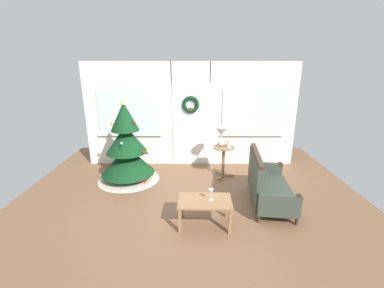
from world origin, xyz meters
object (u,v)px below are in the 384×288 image
at_px(coffee_table, 204,204).
at_px(gift_box, 141,178).
at_px(settee_sofa, 265,184).
at_px(wine_glass, 210,192).
at_px(table_lamp, 220,134).
at_px(christmas_tree, 126,151).
at_px(side_table, 223,156).
at_px(flower_vase, 228,142).

relative_size(coffee_table, gift_box, 3.76).
xyz_separation_m(settee_sofa, gift_box, (-2.46, 0.84, -0.26)).
bearing_deg(wine_glass, gift_box, 131.96).
xyz_separation_m(table_lamp, wine_glass, (-0.35, -1.92, -0.42)).
relative_size(christmas_tree, side_table, 2.53).
bearing_deg(flower_vase, side_table, 149.04).
xyz_separation_m(side_table, table_lamp, (-0.06, 0.04, 0.49)).
distance_m(christmas_tree, coffee_table, 2.38).
bearing_deg(table_lamp, side_table, -33.69).
distance_m(table_lamp, flower_vase, 0.25).
bearing_deg(coffee_table, side_table, 74.83).
xyz_separation_m(settee_sofa, wine_glass, (-1.06, -0.72, 0.20)).
relative_size(settee_sofa, wine_glass, 7.94).
bearing_deg(flower_vase, gift_box, -172.17).
xyz_separation_m(christmas_tree, side_table, (2.13, 0.16, -0.17)).
relative_size(christmas_tree, coffee_table, 2.12).
bearing_deg(christmas_tree, table_lamp, 5.56).
xyz_separation_m(christmas_tree, gift_box, (0.31, -0.16, -0.57)).
bearing_deg(christmas_tree, wine_glass, -45.11).
height_order(christmas_tree, gift_box, christmas_tree).
bearing_deg(settee_sofa, wine_glass, -145.93).
height_order(christmas_tree, settee_sofa, christmas_tree).
bearing_deg(settee_sofa, gift_box, 161.07).
xyz_separation_m(settee_sofa, coffee_table, (-1.15, -0.71, -0.00)).
relative_size(settee_sofa, gift_box, 6.82).
height_order(christmas_tree, side_table, christmas_tree).
bearing_deg(side_table, gift_box, -169.91).
distance_m(side_table, gift_box, 1.89).
height_order(side_table, coffee_table, side_table).
relative_size(side_table, flower_vase, 2.04).
height_order(flower_vase, coffee_table, flower_vase).
height_order(flower_vase, wine_glass, flower_vase).
height_order(side_table, table_lamp, table_lamp).
bearing_deg(christmas_tree, side_table, 4.33).
xyz_separation_m(side_table, gift_box, (-1.82, -0.32, -0.39)).
distance_m(table_lamp, gift_box, 2.00).
bearing_deg(table_lamp, wine_glass, -100.44).
bearing_deg(settee_sofa, christmas_tree, 160.07).
bearing_deg(coffee_table, wine_glass, -3.17).
bearing_deg(gift_box, coffee_table, -49.94).
bearing_deg(flower_vase, settee_sofa, -63.82).
height_order(coffee_table, gift_box, coffee_table).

